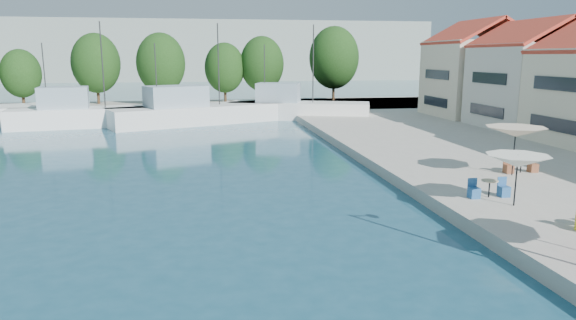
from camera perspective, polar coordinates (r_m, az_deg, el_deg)
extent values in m
cube|color=#A6A196|center=(65.15, -13.43, 5.60)|extent=(90.00, 16.00, 0.60)
cube|color=gray|center=(159.88, -19.52, 11.32)|extent=(180.00, 40.00, 16.00)
cube|color=gray|center=(183.01, 4.24, 11.24)|extent=(140.00, 40.00, 12.00)
cube|color=beige|center=(48.51, 25.48, 7.41)|extent=(8.00, 8.50, 7.00)
pyramid|color=#C23A2B|center=(48.53, 26.03, 13.65)|extent=(8.40, 8.80, 1.80)
cube|color=beige|center=(56.10, 20.22, 8.47)|extent=(8.60, 8.50, 7.50)
pyramid|color=#C23A2B|center=(56.16, 20.62, 14.13)|extent=(9.00, 8.80, 1.80)
cube|color=white|center=(52.56, -21.13, 4.25)|extent=(14.88, 5.93, 2.20)
cube|color=#8EA3AF|center=(52.51, -23.67, 6.36)|extent=(4.73, 3.53, 2.00)
cylinder|color=#2D2D2D|center=(52.18, -19.93, 9.92)|extent=(0.12, 0.12, 8.00)
cylinder|color=#2D2D2D|center=(52.55, -25.43, 8.41)|extent=(0.10, 0.10, 6.00)
cube|color=silver|center=(52.27, -9.42, 4.83)|extent=(18.75, 11.20, 2.20)
cube|color=#8EA3AF|center=(51.11, -12.37, 6.94)|extent=(6.45, 5.43, 2.00)
cylinder|color=#2D2D2D|center=(52.65, -7.73, 10.49)|extent=(0.12, 0.12, 8.00)
cylinder|color=#2D2D2D|center=(50.43, -14.45, 9.07)|extent=(0.10, 0.10, 6.00)
cube|color=white|center=(54.97, 1.22, 5.30)|extent=(15.25, 8.21, 2.20)
cube|color=#8EA3AF|center=(55.10, -1.08, 7.51)|extent=(5.13, 4.18, 2.00)
cylinder|color=#2D2D2D|center=(54.50, 2.81, 10.61)|extent=(0.12, 0.12, 8.00)
cylinder|color=#2D2D2D|center=(55.25, -2.62, 9.59)|extent=(0.10, 0.10, 6.00)
cylinder|color=#3F2B19|center=(70.17, -27.37, 6.54)|extent=(0.36, 0.36, 3.05)
ellipsoid|color=#183511|center=(70.05, -27.56, 8.52)|extent=(4.64, 4.64, 5.79)
cylinder|color=#3F2B19|center=(70.28, -20.38, 7.47)|extent=(0.36, 0.36, 3.95)
ellipsoid|color=#183511|center=(70.17, -20.56, 10.04)|extent=(6.00, 6.00, 7.51)
cylinder|color=#3F2B19|center=(66.93, -13.82, 7.69)|extent=(0.36, 0.36, 3.95)
ellipsoid|color=#183511|center=(66.81, -13.95, 10.40)|extent=(6.01, 6.01, 7.51)
cylinder|color=#3F2B19|center=(69.38, -7.00, 7.85)|extent=(0.36, 0.36, 3.46)
ellipsoid|color=#183511|center=(69.27, -7.05, 10.13)|extent=(5.25, 5.25, 6.57)
cylinder|color=#3F2B19|center=(69.60, -2.88, 8.09)|extent=(0.36, 0.36, 3.84)
ellipsoid|color=#183511|center=(69.48, -2.91, 10.62)|extent=(5.83, 5.83, 7.29)
cylinder|color=#3F2B19|center=(71.63, 5.08, 8.40)|extent=(0.36, 0.36, 4.45)
ellipsoid|color=#183511|center=(71.54, 5.13, 11.25)|extent=(6.77, 6.77, 8.46)
cylinder|color=black|center=(22.72, 24.00, -2.10)|extent=(0.06, 0.06, 2.11)
cone|color=silver|center=(22.56, 24.16, -0.10)|extent=(2.56, 2.56, 0.50)
cylinder|color=black|center=(28.51, 23.81, 0.90)|extent=(0.06, 0.06, 2.51)
cone|color=beige|center=(28.36, 23.97, 2.89)|extent=(3.02, 3.02, 0.50)
cylinder|color=black|center=(23.80, 21.45, -3.02)|extent=(0.06, 0.06, 0.74)
cylinder|color=tan|center=(23.72, 21.52, -2.15)|extent=(0.70, 0.70, 0.04)
cube|color=#245591|center=(24.20, 22.85, -3.24)|extent=(0.42, 0.42, 0.46)
cube|color=#245591|center=(23.48, 19.96, -3.45)|extent=(0.42, 0.42, 0.46)
cylinder|color=black|center=(29.48, 24.46, -0.58)|extent=(0.06, 0.06, 0.74)
cylinder|color=tan|center=(29.41, 24.52, 0.13)|extent=(0.70, 0.70, 0.04)
cube|color=brown|center=(29.90, 25.55, -0.79)|extent=(0.42, 0.42, 0.46)
cube|color=brown|center=(29.12, 23.30, -0.90)|extent=(0.42, 0.42, 0.46)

